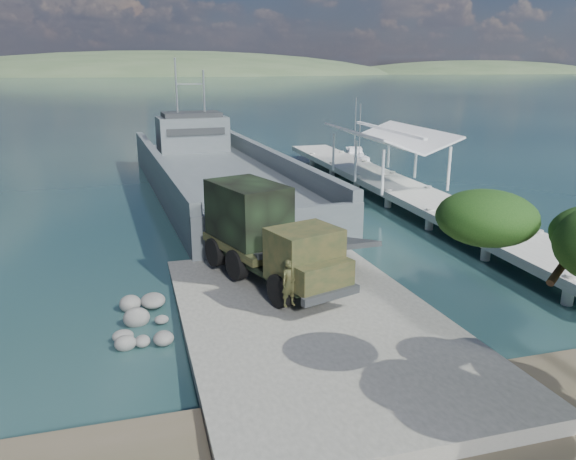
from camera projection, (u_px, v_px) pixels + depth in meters
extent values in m
plane|color=#173338|center=(303.00, 316.00, 23.36)|extent=(1400.00, 1400.00, 0.00)
cube|color=slate|center=(311.00, 320.00, 22.36)|extent=(10.00, 18.00, 0.50)
cube|color=#A9AA9F|center=(396.00, 187.00, 43.05)|extent=(4.00, 44.00, 0.50)
cube|color=#4E585C|center=(217.00, 186.00, 45.81)|extent=(11.89, 33.45, 2.74)
cube|color=#4E585C|center=(158.00, 165.00, 43.79)|extent=(2.69, 32.88, 1.43)
cube|color=#4E585C|center=(271.00, 158.00, 46.69)|extent=(2.69, 32.88, 1.43)
cube|color=#4E585C|center=(281.00, 234.00, 30.84)|extent=(9.88, 1.05, 2.85)
cube|color=#4E585C|center=(192.00, 134.00, 54.89)|extent=(6.84, 4.79, 3.29)
cube|color=#292C2E|center=(191.00, 114.00, 54.36)|extent=(5.69, 3.84, 0.44)
cylinder|color=#9FA1A5|center=(176.00, 88.00, 53.23)|extent=(0.18, 0.18, 5.48)
cylinder|color=#9FA1A5|center=(204.00, 93.00, 54.21)|extent=(0.18, 0.18, 4.39)
cylinder|color=black|center=(281.00, 290.00, 22.84)|extent=(0.90, 1.50, 1.41)
cylinder|color=black|center=(329.00, 278.00, 24.17)|extent=(0.90, 1.50, 1.41)
cylinder|color=black|center=(237.00, 265.00, 25.79)|extent=(0.90, 1.50, 1.41)
cylinder|color=black|center=(283.00, 255.00, 27.12)|extent=(0.90, 1.50, 1.41)
cylinder|color=black|center=(216.00, 252.00, 27.53)|extent=(0.90, 1.50, 1.41)
cylinder|color=black|center=(259.00, 243.00, 28.86)|extent=(0.90, 1.50, 1.41)
cube|color=black|center=(268.00, 260.00, 25.89)|extent=(4.82, 8.60, 0.27)
cube|color=#23301A|center=(304.00, 254.00, 23.22)|extent=(3.26, 2.91, 2.17)
cube|color=#23301A|center=(323.00, 276.00, 22.34)|extent=(2.68, 1.70, 1.09)
cube|color=#23301A|center=(251.00, 244.00, 27.00)|extent=(4.13, 5.59, 0.38)
cube|color=black|center=(248.00, 211.00, 26.72)|extent=(3.76, 4.73, 2.72)
cube|color=#292C2E|center=(331.00, 295.00, 22.09)|extent=(2.67, 1.10, 0.33)
imported|color=#23301A|center=(290.00, 292.00, 22.02)|extent=(0.80, 0.63, 1.93)
cube|color=white|center=(359.00, 164.00, 57.57)|extent=(2.28, 5.47, 0.87)
cube|color=white|center=(361.00, 160.00, 56.49)|extent=(1.56, 1.72, 0.58)
cylinder|color=#9FA1A5|center=(360.00, 133.00, 56.68)|extent=(0.10, 0.10, 5.79)
cube|color=white|center=(354.00, 154.00, 63.59)|extent=(3.17, 5.73, 0.90)
cube|color=white|center=(355.00, 150.00, 62.46)|extent=(1.81, 1.95, 0.60)
cylinder|color=#9FA1A5|center=(355.00, 125.00, 62.67)|extent=(0.10, 0.10, 6.00)
ellipsoid|color=#0E350E|center=(487.00, 218.00, 16.36)|extent=(2.88, 2.88, 1.65)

